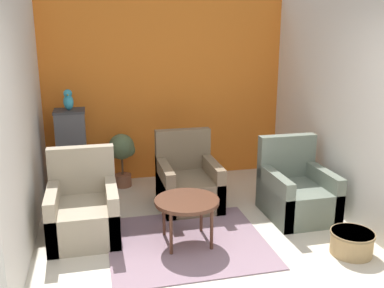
{
  "coord_description": "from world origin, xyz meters",
  "views": [
    {
      "loc": [
        -1.12,
        -3.03,
        2.26
      ],
      "look_at": [
        0.0,
        1.66,
        0.96
      ],
      "focal_mm": 40.0,
      "sensor_mm": 36.0,
      "label": 1
    }
  ],
  "objects": [
    {
      "name": "wall_right",
      "position": [
        1.84,
        1.66,
        1.37
      ],
      "size": [
        0.06,
        3.33,
        2.73
      ],
      "color": "silver",
      "rests_on": "ground_plane"
    },
    {
      "name": "armchair_left",
      "position": [
        -1.27,
        1.54,
        0.29
      ],
      "size": [
        0.75,
        0.87,
        0.95
      ],
      "color": "tan",
      "rests_on": "ground_plane"
    },
    {
      "name": "wicker_basket",
      "position": [
        1.41,
        0.48,
        0.13
      ],
      "size": [
        0.45,
        0.45,
        0.24
      ],
      "color": "tan",
      "rests_on": "ground_plane"
    },
    {
      "name": "wall_left",
      "position": [
        -1.84,
        1.66,
        1.37
      ],
      "size": [
        0.06,
        3.33,
        2.73
      ],
      "color": "silver",
      "rests_on": "ground_plane"
    },
    {
      "name": "armchair_right",
      "position": [
        1.29,
        1.5,
        0.29
      ],
      "size": [
        0.75,
        0.87,
        0.95
      ],
      "color": "slate",
      "rests_on": "ground_plane"
    },
    {
      "name": "birdcage",
      "position": [
        -1.41,
        2.8,
        0.56
      ],
      "size": [
        0.59,
        0.59,
        1.22
      ],
      "color": "#353539",
      "rests_on": "ground_plane"
    },
    {
      "name": "parrot",
      "position": [
        -1.41,
        2.8,
        1.35
      ],
      "size": [
        0.13,
        0.24,
        0.28
      ],
      "color": "teal",
      "rests_on": "birdcage"
    },
    {
      "name": "wall_back_accent",
      "position": [
        0.0,
        3.36,
        1.37
      ],
      "size": [
        3.74,
        0.06,
        2.73
      ],
      "color": "orange",
      "rests_on": "ground_plane"
    },
    {
      "name": "armchair_middle",
      "position": [
        0.06,
        2.13,
        0.29
      ],
      "size": [
        0.75,
        0.87,
        0.95
      ],
      "color": "#7A664C",
      "rests_on": "ground_plane"
    },
    {
      "name": "area_rug",
      "position": [
        -0.19,
        1.1,
        0.01
      ],
      "size": [
        1.69,
        1.54,
        0.01
      ],
      "color": "gray",
      "rests_on": "ground_plane"
    },
    {
      "name": "coffee_table",
      "position": [
        -0.19,
        1.1,
        0.46
      ],
      "size": [
        0.69,
        0.69,
        0.51
      ],
      "color": "#512D1E",
      "rests_on": "ground_plane"
    },
    {
      "name": "potted_plant",
      "position": [
        -0.73,
        3.02,
        0.52
      ],
      "size": [
        0.41,
        0.37,
        0.79
      ],
      "color": "brown",
      "rests_on": "ground_plane"
    }
  ]
}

